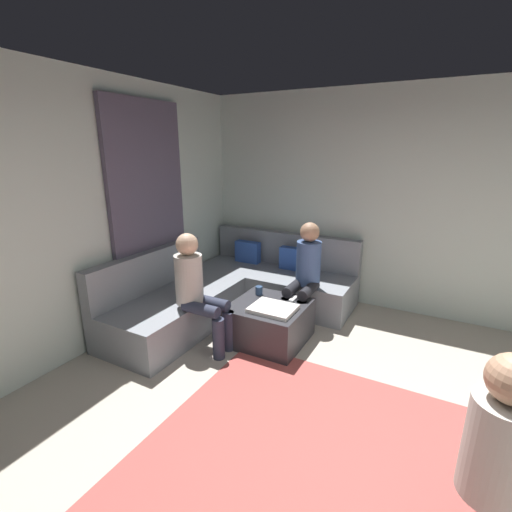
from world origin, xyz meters
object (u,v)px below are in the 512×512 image
person_on_couch_side (197,287)px  sectional_couch (234,289)px  game_remote (293,299)px  coffee_mug (259,290)px  person_on_couch_back (305,271)px  ottoman (269,322)px

person_on_couch_side → sectional_couch: bearing=-170.9°
sectional_couch → game_remote: (0.91, -0.25, 0.15)m
sectional_couch → game_remote: sectional_couch is taller
sectional_couch → person_on_couch_side: size_ratio=2.12×
coffee_mug → person_on_couch_back: size_ratio=0.08×
person_on_couch_back → person_on_couch_side: bearing=51.8°
coffee_mug → person_on_couch_back: bearing=40.0°
person_on_couch_back → person_on_couch_side: 1.25m
coffee_mug → sectional_couch: bearing=150.6°
sectional_couch → ottoman: 0.87m
game_remote → ottoman: bearing=-129.3°
game_remote → person_on_couch_side: 1.04m
ottoman → person_on_couch_back: bearing=70.3°
sectional_couch → person_on_couch_side: person_on_couch_side is taller
sectional_couch → game_remote: bearing=-15.2°
sectional_couch → coffee_mug: bearing=-29.4°
sectional_couch → person_on_couch_back: person_on_couch_back is taller
person_on_couch_side → ottoman: bearing=128.1°
ottoman → person_on_couch_back: 0.71m
game_remote → person_on_couch_side: size_ratio=0.12×
ottoman → coffee_mug: (-0.22, 0.18, 0.26)m
person_on_couch_back → ottoman: bearing=70.3°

